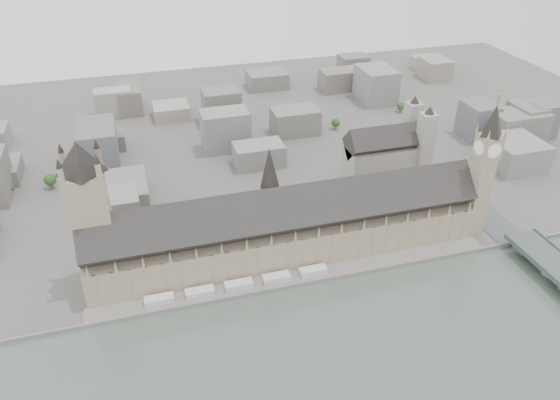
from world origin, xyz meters
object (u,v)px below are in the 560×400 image
object	(u,v)px
victoria_tower	(90,210)
westminster_abbey	(387,155)
elizabeth_tower	(485,162)
car_approach	(467,181)
palace_of_westminster	(287,228)

from	to	relation	value
victoria_tower	westminster_abbey	xyz separation A→B (m)	(232.92, 69.00, -30.12)
elizabeth_tower	victoria_tower	size ratio (longest dim) A/B	1.07
victoria_tower	car_approach	bearing A→B (deg)	6.71
elizabeth_tower	westminster_abbey	bearing A→B (deg)	107.29
elizabeth_tower	car_approach	bearing A→B (deg)	60.76
elizabeth_tower	westminster_abbey	size ratio (longest dim) A/B	1.58
victoria_tower	elizabeth_tower	bearing A→B (deg)	-3.96
westminster_abbey	victoria_tower	bearing A→B (deg)	-163.50
victoria_tower	car_approach	world-z (taller)	victoria_tower
car_approach	victoria_tower	bearing A→B (deg)	-174.30
palace_of_westminster	car_approach	world-z (taller)	palace_of_westminster
palace_of_westminster	car_approach	bearing A→B (deg)	13.56
palace_of_westminster	victoria_tower	bearing A→B (deg)	177.04
car_approach	elizabeth_tower	bearing A→B (deg)	-120.24
westminster_abbey	car_approach	xyz separation A→B (m)	(56.18, -35.00, -14.17)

